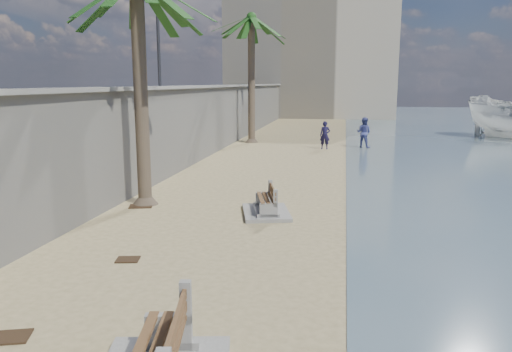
{
  "coord_description": "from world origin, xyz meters",
  "views": [
    {
      "loc": [
        1.86,
        -6.34,
        3.74
      ],
      "look_at": [
        -0.5,
        7.0,
        1.2
      ],
      "focal_mm": 35.0,
      "sensor_mm": 36.0,
      "label": 1
    }
  ],
  "objects": [
    {
      "name": "debris_d",
      "position": [
        -2.62,
        3.18,
        0.01
      ],
      "size": [
        0.55,
        0.48,
        0.03
      ],
      "primitive_type": "cube",
      "rotation": [
        0.0,
        0.0,
        3.35
      ],
      "color": "#382616",
      "rests_on": "ground_plane"
    },
    {
      "name": "palm_back",
      "position": [
        -3.91,
        24.68,
        7.53
      ],
      "size": [
        5.0,
        5.0,
        8.56
      ],
      "color": "brown",
      "rests_on": "ground_plane"
    },
    {
      "name": "bench_far",
      "position": [
        -0.28,
        7.45,
        0.34
      ],
      "size": [
        1.71,
        2.14,
        0.79
      ],
      "color": "gray",
      "rests_on": "ground_plane"
    },
    {
      "name": "ground_plane",
      "position": [
        0.0,
        0.0,
        0.0
      ],
      "size": [
        140.0,
        140.0,
        0.0
      ],
      "primitive_type": "plane",
      "color": "tan"
    },
    {
      "name": "debris_b",
      "position": [
        -2.93,
        -0.23,
        0.01
      ],
      "size": [
        0.65,
        0.59,
        0.03
      ],
      "primitive_type": "cube",
      "rotation": [
        0.0,
        0.0,
        3.46
      ],
      "color": "#382616",
      "rests_on": "ground_plane"
    },
    {
      "name": "streetlight",
      "position": [
        -5.1,
        12.0,
        6.64
      ],
      "size": [
        0.28,
        0.28,
        5.12
      ],
      "color": "#2D2D33",
      "rests_on": "wall_cap"
    },
    {
      "name": "person_b",
      "position": [
        3.0,
        23.3,
        0.98
      ],
      "size": [
        1.15,
        1.04,
        1.96
      ],
      "primitive_type": "imported",
      "rotation": [
        0.0,
        0.0,
        2.74
      ],
      "color": "#454B90",
      "rests_on": "ground_plane"
    },
    {
      "name": "wall_cap",
      "position": [
        -5.2,
        20.0,
        3.55
      ],
      "size": [
        0.8,
        70.0,
        0.12
      ],
      "primitive_type": "cube",
      "color": "gray",
      "rests_on": "seawall"
    },
    {
      "name": "person_a",
      "position": [
        0.8,
        22.23,
        0.91
      ],
      "size": [
        0.68,
        0.48,
        1.82
      ],
      "primitive_type": "imported",
      "rotation": [
        0.0,
        0.0,
        -0.06
      ],
      "color": "#161233",
      "rests_on": "ground_plane"
    },
    {
      "name": "end_building",
      "position": [
        -2.0,
        52.0,
        7.0
      ],
      "size": [
        18.0,
        12.0,
        14.0
      ],
      "primitive_type": "cube",
      "color": "#B7AA93",
      "rests_on": "ground_plane"
    },
    {
      "name": "debris_c",
      "position": [
        -4.21,
        7.69,
        0.01
      ],
      "size": [
        0.82,
        0.73,
        0.03
      ],
      "primitive_type": "cube",
      "rotation": [
        0.0,
        0.0,
        3.43
      ],
      "color": "#382616",
      "rests_on": "ground_plane"
    },
    {
      "name": "seawall",
      "position": [
        -5.2,
        20.0,
        1.75
      ],
      "size": [
        0.45,
        70.0,
        3.5
      ],
      "primitive_type": "cube",
      "color": "gray",
      "rests_on": "ground_plane"
    }
  ]
}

